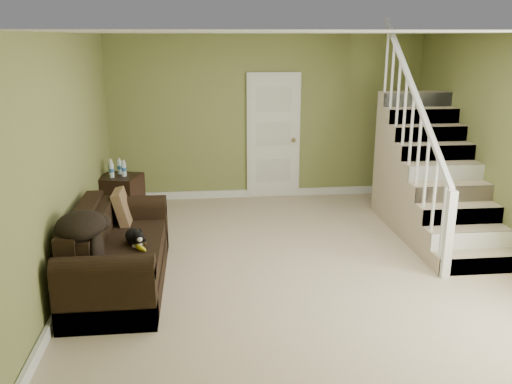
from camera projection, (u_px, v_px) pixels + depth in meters
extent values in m
cube|color=tan|center=(296.00, 261.00, 6.41)|extent=(5.00, 5.50, 0.01)
cube|color=white|center=(301.00, 33.00, 5.69)|extent=(5.00, 5.50, 0.01)
cube|color=olive|center=(267.00, 118.00, 8.68)|extent=(5.00, 0.04, 2.60)
cube|color=olive|center=(376.00, 244.00, 3.42)|extent=(5.00, 0.04, 2.60)
cube|color=olive|center=(68.00, 159.00, 5.80)|extent=(0.04, 5.50, 2.60)
cube|color=olive|center=(509.00, 149.00, 6.31)|extent=(0.04, 5.50, 2.60)
cube|color=white|center=(267.00, 193.00, 8.99)|extent=(5.00, 0.04, 0.12)
cube|color=white|center=(81.00, 265.00, 6.14)|extent=(0.04, 5.50, 0.12)
cube|color=white|center=(494.00, 248.00, 6.65)|extent=(0.04, 5.50, 0.12)
cube|color=white|center=(273.00, 136.00, 8.74)|extent=(0.86, 0.05, 2.02)
cube|color=white|center=(274.00, 137.00, 8.72)|extent=(0.78, 0.04, 1.96)
sphere|color=olive|center=(294.00, 140.00, 8.72)|extent=(0.07, 0.07, 0.07)
cube|color=tan|center=(477.00, 262.00, 6.14)|extent=(1.00, 0.27, 0.20)
cylinder|color=white|center=(443.00, 217.00, 5.95)|extent=(0.04, 0.04, 0.90)
cube|color=tan|center=(466.00, 245.00, 6.37)|extent=(1.00, 0.27, 0.40)
cylinder|color=white|center=(435.00, 193.00, 6.15)|extent=(0.04, 0.04, 0.90)
cube|color=tan|center=(457.00, 229.00, 6.60)|extent=(1.00, 0.27, 0.60)
cylinder|color=white|center=(426.00, 170.00, 6.35)|extent=(0.04, 0.04, 0.90)
cube|color=tan|center=(447.00, 214.00, 6.83)|extent=(1.00, 0.27, 0.80)
cylinder|color=white|center=(419.00, 149.00, 6.55)|extent=(0.04, 0.04, 0.90)
cube|color=tan|center=(439.00, 200.00, 7.06)|extent=(1.00, 0.27, 1.00)
cylinder|color=white|center=(412.00, 129.00, 6.76)|extent=(0.04, 0.04, 0.90)
cube|color=tan|center=(431.00, 187.00, 7.29)|extent=(1.00, 0.27, 1.20)
cylinder|color=white|center=(405.00, 110.00, 6.96)|extent=(0.04, 0.04, 0.90)
cube|color=tan|center=(424.00, 175.00, 7.52)|extent=(1.00, 0.27, 1.40)
cylinder|color=white|center=(399.00, 92.00, 7.16)|extent=(0.04, 0.04, 0.90)
cube|color=tan|center=(417.00, 164.00, 7.76)|extent=(1.00, 0.27, 1.60)
cylinder|color=white|center=(392.00, 75.00, 7.36)|extent=(0.04, 0.04, 0.90)
cube|color=tan|center=(410.00, 153.00, 7.99)|extent=(1.00, 0.27, 1.80)
cylinder|color=white|center=(387.00, 59.00, 7.56)|extent=(0.04, 0.04, 0.90)
cube|color=white|center=(448.00, 235.00, 5.84)|extent=(0.09, 0.09, 1.00)
cube|color=white|center=(415.00, 92.00, 6.63)|extent=(0.06, 2.46, 1.84)
cube|color=black|center=(121.00, 274.00, 5.79)|extent=(0.90, 2.09, 0.24)
cube|color=black|center=(129.00, 254.00, 5.74)|extent=(0.68, 1.58, 0.21)
cube|color=black|center=(106.00, 299.00, 4.86)|extent=(0.90, 0.24, 0.59)
cube|color=black|center=(130.00, 229.00, 6.63)|extent=(0.90, 0.24, 0.59)
cylinder|color=black|center=(103.00, 269.00, 4.78)|extent=(0.90, 0.24, 0.24)
cylinder|color=black|center=(128.00, 206.00, 6.55)|extent=(0.90, 0.24, 0.24)
cube|color=black|center=(83.00, 239.00, 5.64)|extent=(0.19, 1.62, 0.60)
cube|color=black|center=(97.00, 232.00, 5.64)|extent=(0.13, 1.56, 0.33)
cube|color=black|center=(121.00, 198.00, 7.78)|extent=(0.68, 0.68, 0.65)
cylinder|color=white|center=(112.00, 170.00, 7.59)|extent=(0.06, 0.06, 0.20)
cylinder|color=#2961A3|center=(112.00, 170.00, 7.59)|extent=(0.07, 0.07, 0.05)
cylinder|color=white|center=(111.00, 162.00, 7.56)|extent=(0.03, 0.03, 0.03)
cylinder|color=white|center=(124.00, 169.00, 7.65)|extent=(0.06, 0.06, 0.20)
cylinder|color=#2961A3|center=(124.00, 169.00, 7.65)|extent=(0.07, 0.07, 0.05)
cylinder|color=white|center=(123.00, 161.00, 7.62)|extent=(0.03, 0.03, 0.03)
cylinder|color=white|center=(120.00, 167.00, 7.76)|extent=(0.06, 0.06, 0.20)
cylinder|color=#2961A3|center=(120.00, 167.00, 7.76)|extent=(0.07, 0.07, 0.05)
cylinder|color=white|center=(119.00, 159.00, 7.73)|extent=(0.03, 0.03, 0.03)
cylinder|color=white|center=(111.00, 168.00, 7.73)|extent=(0.06, 0.06, 0.20)
cylinder|color=#2961A3|center=(111.00, 168.00, 7.73)|extent=(0.07, 0.07, 0.05)
cylinder|color=white|center=(110.00, 160.00, 7.70)|extent=(0.03, 0.03, 0.03)
ellipsoid|color=black|center=(134.00, 237.00, 5.71)|extent=(0.28, 0.35, 0.17)
ellipsoid|color=white|center=(134.00, 242.00, 5.64)|extent=(0.14, 0.16, 0.09)
sphere|color=black|center=(132.00, 237.00, 5.54)|extent=(0.15, 0.15, 0.11)
ellipsoid|color=white|center=(132.00, 240.00, 5.50)|extent=(0.07, 0.07, 0.05)
cone|color=black|center=(129.00, 231.00, 5.53)|extent=(0.05, 0.06, 0.05)
cone|color=black|center=(135.00, 231.00, 5.53)|extent=(0.05, 0.06, 0.05)
cylinder|color=black|center=(144.00, 238.00, 5.85)|extent=(0.17, 0.21, 0.03)
ellipsoid|color=yellow|center=(141.00, 248.00, 5.54)|extent=(0.16, 0.19, 0.06)
cube|color=#503120|center=(123.00, 208.00, 6.35)|extent=(0.20, 0.42, 0.43)
ellipsoid|color=black|center=(80.00, 225.00, 5.08)|extent=(0.58, 0.68, 0.25)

